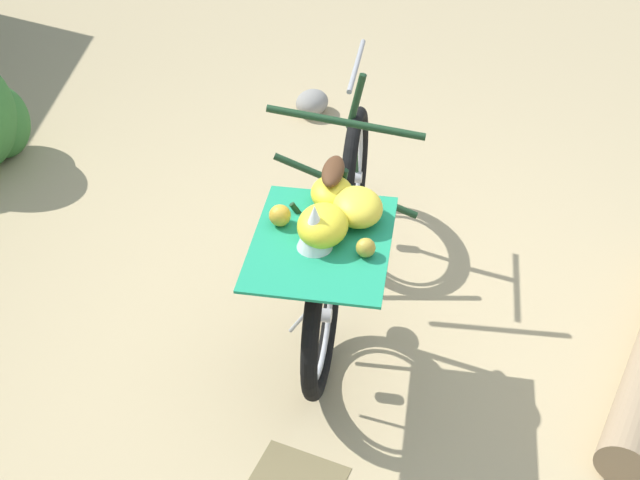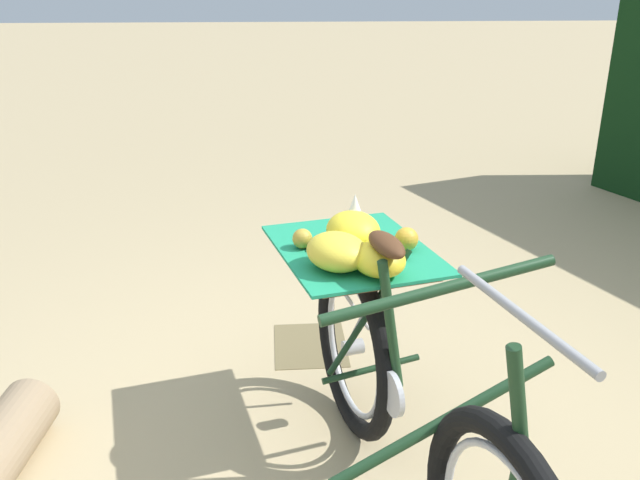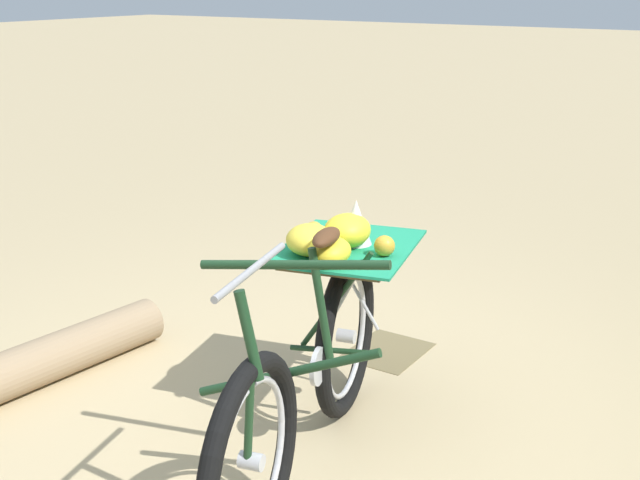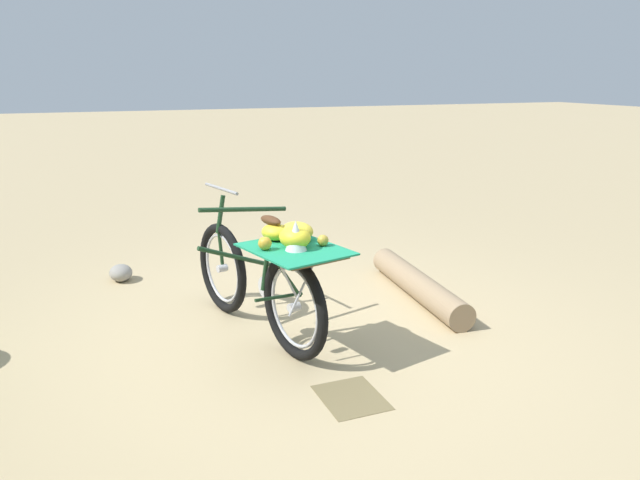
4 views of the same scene
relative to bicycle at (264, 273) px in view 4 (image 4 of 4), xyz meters
The scene contains 5 objects.
ground_plane 0.54m from the bicycle, 128.00° to the right, with size 60.00×60.00×0.00m, color tan.
bicycle is the anchor object (origin of this frame).
fallen_log 1.55m from the bicycle, 78.43° to the right, with size 0.23×0.23×1.57m, color #937A5B.
path_stone 1.98m from the bicycle, 27.00° to the left, with size 0.25×0.21×0.16m, color gray.
leaf_litter_patch 1.17m from the bicycle, 167.84° to the right, with size 0.44×0.36×0.01m, color olive.
Camera 4 is at (-3.90, 1.34, 1.88)m, focal length 34.40 mm.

